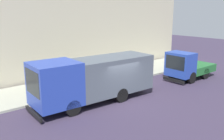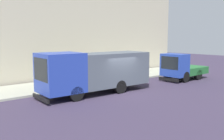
{
  "view_description": "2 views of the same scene",
  "coord_description": "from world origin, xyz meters",
  "px_view_note": "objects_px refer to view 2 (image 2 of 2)",
  "views": [
    {
      "loc": [
        -10.99,
        10.07,
        5.72
      ],
      "look_at": [
        1.67,
        -0.47,
        1.72
      ],
      "focal_mm": 39.27,
      "sensor_mm": 36.0,
      "label": 1
    },
    {
      "loc": [
        -12.75,
        11.73,
        3.94
      ],
      "look_at": [
        1.68,
        -0.54,
        1.42
      ],
      "focal_mm": 40.46,
      "sensor_mm": 36.0,
      "label": 2
    }
  ],
  "objects_px": {
    "small_flatbed_truck": "(181,68)",
    "pedestrian_standing": "(58,72)",
    "pedestrian_walking": "(45,76)",
    "street_sign_post": "(80,68)",
    "large_utility_truck": "(95,70)",
    "traffic_cone_orange": "(45,86)"
  },
  "relations": [
    {
      "from": "large_utility_truck",
      "to": "pedestrian_standing",
      "type": "xyz_separation_m",
      "value": [
        4.37,
        0.51,
        -0.54
      ]
    },
    {
      "from": "pedestrian_standing",
      "to": "traffic_cone_orange",
      "type": "height_order",
      "value": "pedestrian_standing"
    },
    {
      "from": "pedestrian_walking",
      "to": "pedestrian_standing",
      "type": "distance_m",
      "value": 1.59
    },
    {
      "from": "pedestrian_standing",
      "to": "street_sign_post",
      "type": "bearing_deg",
      "value": 90.5
    },
    {
      "from": "traffic_cone_orange",
      "to": "small_flatbed_truck",
      "type": "bearing_deg",
      "value": -105.2
    },
    {
      "from": "pedestrian_standing",
      "to": "street_sign_post",
      "type": "relative_size",
      "value": 0.75
    },
    {
      "from": "large_utility_truck",
      "to": "small_flatbed_truck",
      "type": "height_order",
      "value": "large_utility_truck"
    },
    {
      "from": "small_flatbed_truck",
      "to": "pedestrian_walking",
      "type": "height_order",
      "value": "small_flatbed_truck"
    },
    {
      "from": "large_utility_truck",
      "to": "pedestrian_standing",
      "type": "bearing_deg",
      "value": 9.03
    },
    {
      "from": "small_flatbed_truck",
      "to": "street_sign_post",
      "type": "bearing_deg",
      "value": 72.75
    },
    {
      "from": "large_utility_truck",
      "to": "pedestrian_standing",
      "type": "relative_size",
      "value": 4.63
    },
    {
      "from": "traffic_cone_orange",
      "to": "street_sign_post",
      "type": "xyz_separation_m",
      "value": [
        -0.38,
        -2.71,
        1.08
      ]
    },
    {
      "from": "street_sign_post",
      "to": "small_flatbed_truck",
      "type": "bearing_deg",
      "value": -107.3
    },
    {
      "from": "small_flatbed_truck",
      "to": "traffic_cone_orange",
      "type": "relative_size",
      "value": 7.46
    },
    {
      "from": "large_utility_truck",
      "to": "street_sign_post",
      "type": "distance_m",
      "value": 2.13
    },
    {
      "from": "street_sign_post",
      "to": "pedestrian_standing",
      "type": "bearing_deg",
      "value": 15.22
    },
    {
      "from": "small_flatbed_truck",
      "to": "pedestrian_standing",
      "type": "distance_m",
      "value": 10.9
    },
    {
      "from": "traffic_cone_orange",
      "to": "pedestrian_walking",
      "type": "bearing_deg",
      "value": -26.45
    },
    {
      "from": "pedestrian_walking",
      "to": "pedestrian_standing",
      "type": "height_order",
      "value": "pedestrian_standing"
    },
    {
      "from": "pedestrian_standing",
      "to": "street_sign_post",
      "type": "height_order",
      "value": "street_sign_post"
    },
    {
      "from": "pedestrian_walking",
      "to": "street_sign_post",
      "type": "distance_m",
      "value": 2.71
    },
    {
      "from": "pedestrian_standing",
      "to": "street_sign_post",
      "type": "xyz_separation_m",
      "value": [
        -2.24,
        -0.61,
        0.46
      ]
    }
  ]
}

